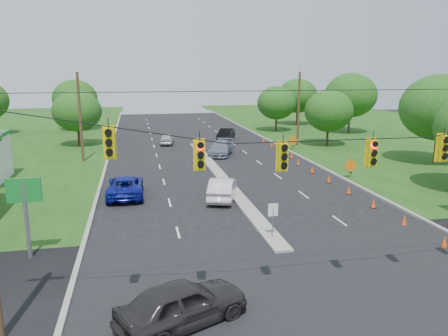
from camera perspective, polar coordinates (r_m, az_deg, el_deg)
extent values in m
plane|color=black|center=(19.42, 11.93, -15.57)|extent=(160.00, 160.00, 0.00)
cube|color=black|center=(19.42, 11.93, -15.57)|extent=(160.00, 14.00, 0.02)
cube|color=gray|center=(46.60, -14.97, 0.91)|extent=(0.25, 110.00, 0.16)
cube|color=gray|center=(49.60, 9.00, 1.87)|extent=(0.25, 110.00, 0.16)
cube|color=gray|center=(38.39, -0.50, -1.10)|extent=(1.00, 34.00, 0.18)
cylinder|color=gray|center=(24.19, 6.38, -7.26)|extent=(0.06, 0.06, 1.80)
cube|color=white|center=(23.93, 6.43, -5.45)|extent=(0.55, 0.04, 0.70)
cylinder|color=black|center=(16.40, 14.42, 4.93)|extent=(24.00, 0.04, 0.04)
cube|color=yellow|center=(14.82, -14.76, 3.15)|extent=(0.34, 0.24, 1.00)
cube|color=yellow|center=(15.04, -3.17, 1.65)|extent=(0.34, 0.24, 1.00)
cube|color=yellow|center=(15.78, 7.68, 1.43)|extent=(0.34, 0.24, 1.00)
cube|color=yellow|center=(17.24, 18.74, 1.81)|extent=(0.34, 0.24, 1.00)
cube|color=yellow|center=(18.91, 26.65, 2.31)|extent=(0.34, 0.24, 1.00)
cylinder|color=#422D1C|center=(46.16, -18.27, 6.26)|extent=(0.28, 0.28, 9.00)
cylinder|color=#422D1C|center=(54.48, 9.71, 7.58)|extent=(0.28, 0.28, 9.00)
cylinder|color=gray|center=(23.37, -24.36, -6.20)|extent=(0.20, 0.20, 4.00)
cube|color=#127A28|center=(22.96, -24.69, -2.65)|extent=(1.60, 0.15, 1.20)
cone|color=#E94A0E|center=(25.77, 26.83, -8.62)|extent=(0.32, 0.32, 0.70)
cone|color=#E94A0E|center=(28.40, 22.49, -6.30)|extent=(0.32, 0.32, 0.70)
cone|color=#E94A0E|center=(31.21, 18.94, -4.36)|extent=(0.32, 0.32, 0.70)
cone|color=#E94A0E|center=(34.14, 16.00, -2.73)|extent=(0.32, 0.32, 0.70)
cone|color=#E94A0E|center=(37.17, 13.54, -1.36)|extent=(0.32, 0.32, 0.70)
cone|color=#E94A0E|center=(40.27, 11.46, -0.19)|extent=(0.32, 0.32, 0.70)
cone|color=#E94A0E|center=(43.44, 9.67, 0.81)|extent=(0.32, 0.32, 0.70)
cone|color=#E94A0E|center=(46.86, 8.82, 1.69)|extent=(0.32, 0.32, 0.70)
cone|color=#E94A0E|center=(50.10, 7.44, 2.43)|extent=(0.32, 0.32, 0.70)
cone|color=#E94A0E|center=(53.37, 6.23, 3.09)|extent=(0.32, 0.32, 0.70)
cone|color=#E94A0E|center=(56.67, 5.16, 3.66)|extent=(0.32, 0.32, 0.70)
cube|color=black|center=(39.04, 16.13, -0.54)|extent=(0.06, 0.58, 0.26)
cube|color=black|center=(39.04, 16.13, -0.54)|extent=(0.06, 0.58, 0.26)
cube|color=orange|center=(38.92, 16.18, 0.32)|extent=(1.27, 0.05, 1.27)
cube|color=black|center=(51.59, 8.98, 2.91)|extent=(0.06, 0.58, 0.26)
cube|color=black|center=(51.59, 8.98, 2.91)|extent=(0.06, 0.58, 0.26)
cube|color=orange|center=(51.50, 9.00, 3.56)|extent=(1.27, 0.05, 1.27)
cylinder|color=black|center=(56.58, -18.44, 3.99)|extent=(0.28, 0.28, 2.52)
ellipsoid|color=#194C14|center=(56.24, -18.66, 7.09)|extent=(5.88, 5.88, 5.04)
cylinder|color=black|center=(71.58, -18.69, 5.79)|extent=(0.28, 0.28, 2.88)
ellipsoid|color=#194C14|center=(71.29, -18.89, 8.59)|extent=(6.72, 6.72, 5.76)
cylinder|color=black|center=(48.16, 25.90, 2.40)|extent=(0.28, 0.28, 3.24)
ellipsoid|color=#194C14|center=(47.71, 26.36, 7.08)|extent=(7.56, 7.56, 6.48)
cylinder|color=black|center=(55.30, 13.35, 4.11)|extent=(0.28, 0.28, 2.52)
ellipsoid|color=#194C14|center=(54.95, 13.52, 7.28)|extent=(5.88, 5.88, 5.04)
cylinder|color=black|center=(67.67, 16.01, 5.76)|extent=(0.28, 0.28, 3.24)
ellipsoid|color=#194C14|center=(67.35, 16.22, 9.10)|extent=(7.56, 7.56, 6.48)
cylinder|color=black|center=(76.04, 9.49, 6.63)|extent=(0.28, 0.28, 2.88)
ellipsoid|color=#194C14|center=(75.76, 9.59, 9.28)|extent=(6.72, 6.72, 5.76)
cylinder|color=black|center=(67.49, 6.82, 5.83)|extent=(0.28, 0.28, 2.52)
ellipsoid|color=#194C14|center=(67.20, 6.89, 8.44)|extent=(5.88, 5.88, 5.04)
imported|color=#2B2929|center=(16.60, -5.44, -17.19)|extent=(5.35, 3.88, 1.69)
imported|color=silver|center=(31.45, -0.21, -2.68)|extent=(3.07, 5.14, 1.60)
imported|color=#0D168D|center=(32.99, -12.77, -2.31)|extent=(2.67, 5.64, 1.55)
imported|color=slate|center=(48.03, -0.39, 2.64)|extent=(4.06, 5.88, 1.58)
imported|color=#AEAFB7|center=(55.65, -7.47, 3.79)|extent=(2.18, 4.19, 1.36)
imported|color=black|center=(58.88, 0.26, 4.45)|extent=(3.39, 4.85, 1.52)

